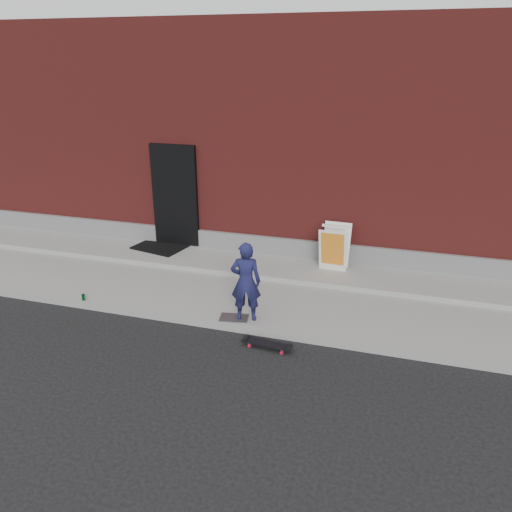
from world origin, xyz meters
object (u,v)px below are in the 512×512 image
(soda_can, at_px, (84,297))
(pizza_sign, at_px, (334,247))
(skateboard, at_px, (267,344))
(child, at_px, (246,282))

(soda_can, bearing_deg, pizza_sign, 31.24)
(skateboard, bearing_deg, soda_can, 174.18)
(child, height_order, pizza_sign, child)
(skateboard, height_order, soda_can, soda_can)
(skateboard, height_order, pizza_sign, pizza_sign)
(pizza_sign, bearing_deg, soda_can, -148.76)
(child, bearing_deg, skateboard, 120.50)
(pizza_sign, xyz_separation_m, soda_can, (-4.15, -2.52, -0.50))
(skateboard, bearing_deg, pizza_sign, 78.20)
(child, relative_size, skateboard, 1.74)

